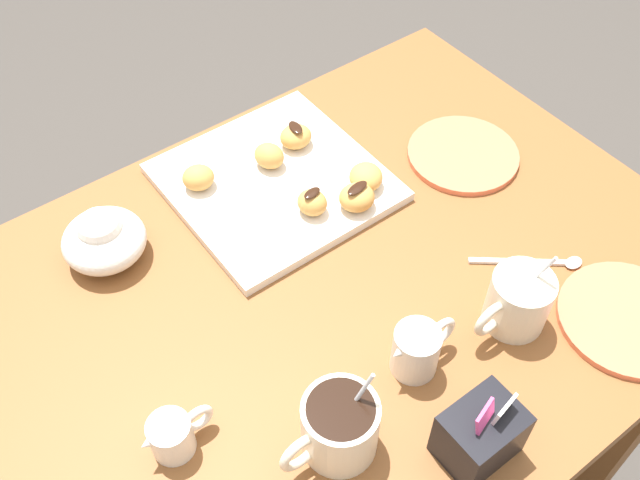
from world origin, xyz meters
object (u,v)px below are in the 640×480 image
(saucer_coral_right, at_px, (628,319))
(ice_cream_bowl, at_px, (103,238))
(sugar_caddy, at_px, (480,434))
(beignet_3, at_px, (357,198))
(coffee_mug_cream_right, at_px, (338,426))
(beignet_1, at_px, (296,137))
(beignet_2, at_px, (269,156))
(pastry_plate_square, at_px, (275,182))
(beignet_0, at_px, (312,203))
(dining_table, at_px, (337,335))
(beignet_4, at_px, (366,177))
(beignet_5, at_px, (198,178))
(cream_pitcher_white, at_px, (417,349))
(chocolate_sauce_pitcher, at_px, (172,435))
(saucer_coral_left, at_px, (463,154))
(coffee_mug_cream_left, at_px, (518,300))

(saucer_coral_right, bearing_deg, ice_cream_bowl, -45.78)
(saucer_coral_right, bearing_deg, sugar_caddy, 1.50)
(ice_cream_bowl, distance_m, beignet_3, 0.37)
(coffee_mug_cream_right, bearing_deg, beignet_1, -120.03)
(beignet_2, bearing_deg, pastry_plate_square, 69.61)
(pastry_plate_square, distance_m, beignet_0, 0.09)
(dining_table, distance_m, beignet_4, 0.25)
(beignet_1, xyz_separation_m, beignet_5, (0.17, -0.01, 0.00))
(cream_pitcher_white, bearing_deg, dining_table, -91.84)
(pastry_plate_square, distance_m, saucer_coral_right, 0.55)
(pastry_plate_square, relative_size, beignet_5, 6.32)
(pastry_plate_square, bearing_deg, chocolate_sauce_pitcher, 40.06)
(cream_pitcher_white, bearing_deg, beignet_2, -97.08)
(coffee_mug_cream_right, distance_m, beignet_4, 0.42)
(chocolate_sauce_pitcher, bearing_deg, beignet_5, -124.88)
(sugar_caddy, bearing_deg, saucer_coral_left, -132.38)
(coffee_mug_cream_left, distance_m, beignet_3, 0.28)
(sugar_caddy, distance_m, chocolate_sauce_pitcher, 0.36)
(saucer_coral_left, bearing_deg, coffee_mug_cream_left, 57.66)
(dining_table, distance_m, coffee_mug_cream_left, 0.30)
(coffee_mug_cream_left, distance_m, sugar_caddy, 0.20)
(coffee_mug_cream_left, relative_size, sugar_caddy, 1.24)
(coffee_mug_cream_right, xyz_separation_m, beignet_5, (-0.08, -0.46, -0.01))
(pastry_plate_square, xyz_separation_m, cream_pitcher_white, (0.04, 0.37, 0.03))
(saucer_coral_right, xyz_separation_m, beignet_3, (0.17, -0.37, 0.03))
(dining_table, relative_size, sugar_caddy, 9.68)
(beignet_1, bearing_deg, beignet_4, 103.17)
(cream_pitcher_white, height_order, saucer_coral_right, cream_pitcher_white)
(cream_pitcher_white, distance_m, beignet_0, 0.29)
(coffee_mug_cream_left, bearing_deg, beignet_0, -71.18)
(pastry_plate_square, distance_m, coffee_mug_cream_right, 0.44)
(beignet_1, xyz_separation_m, beignet_2, (0.06, 0.01, 0.00))
(pastry_plate_square, xyz_separation_m, beignet_1, (-0.07, -0.04, 0.03))
(beignet_0, bearing_deg, cream_pitcher_white, 80.87)
(cream_pitcher_white, relative_size, beignet_3, 1.94)
(saucer_coral_left, relative_size, saucer_coral_right, 0.96)
(cream_pitcher_white, bearing_deg, ice_cream_bowl, -59.87)
(saucer_coral_right, distance_m, beignet_3, 0.41)
(saucer_coral_left, relative_size, beignet_2, 3.68)
(saucer_coral_left, height_order, beignet_1, beignet_1)
(coffee_mug_cream_left, xyz_separation_m, beignet_1, (0.04, -0.44, -0.01))
(ice_cream_bowl, relative_size, beignet_3, 2.20)
(chocolate_sauce_pitcher, relative_size, beignet_4, 1.65)
(cream_pitcher_white, distance_m, saucer_coral_left, 0.41)
(saucer_coral_right, bearing_deg, coffee_mug_cream_left, -37.18)
(saucer_coral_right, bearing_deg, cream_pitcher_white, -23.71)
(beignet_2, bearing_deg, beignet_1, -167.60)
(cream_pitcher_white, height_order, beignet_1, cream_pitcher_white)
(dining_table, distance_m, ice_cream_bowl, 0.38)
(beignet_1, bearing_deg, saucer_coral_left, 140.89)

